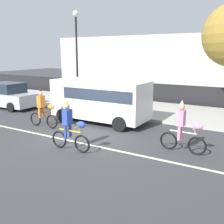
{
  "coord_description": "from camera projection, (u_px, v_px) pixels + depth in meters",
  "views": [
    {
      "loc": [
        6.49,
        -8.44,
        3.51
      ],
      "look_at": [
        0.79,
        1.2,
        1.0
      ],
      "focal_mm": 42.0,
      "sensor_mm": 36.0,
      "label": 1
    }
  ],
  "objects": [
    {
      "name": "sidewalk_curb",
      "position": [
        144.0,
        109.0,
        16.52
      ],
      "size": [
        60.0,
        5.0,
        0.15
      ],
      "primitive_type": "cube",
      "color": "#ADAAA3",
      "rests_on": "ground"
    },
    {
      "name": "parked_van_white",
      "position": [
        101.0,
        98.0,
        13.44
      ],
      "size": [
        5.0,
        2.22,
        2.18
      ],
      "color": "white",
      "rests_on": "ground"
    },
    {
      "name": "parked_car_silver",
      "position": [
        8.0,
        96.0,
        17.25
      ],
      "size": [
        4.1,
        1.92,
        1.64
      ],
      "color": "#B7BABF",
      "rests_on": "ground"
    },
    {
      "name": "street_lamp_post",
      "position": [
        77.0,
        45.0,
        16.0
      ],
      "size": [
        0.36,
        0.36,
        5.86
      ],
      "color": "black",
      "rests_on": "sidewalk_curb"
    },
    {
      "name": "road_centre_line",
      "position": [
        74.0,
        142.0,
        10.66
      ],
      "size": [
        36.0,
        0.14,
        0.01
      ],
      "primitive_type": "cube",
      "color": "beige",
      "rests_on": "ground"
    },
    {
      "name": "parade_cyclist_pink",
      "position": [
        184.0,
        130.0,
        9.36
      ],
      "size": [
        1.72,
        0.5,
        1.92
      ],
      "color": "black",
      "rests_on": "ground"
    },
    {
      "name": "fence_line",
      "position": [
        161.0,
        93.0,
        18.82
      ],
      "size": [
        40.0,
        0.08,
        1.4
      ],
      "primitive_type": "cube",
      "color": "black",
      "rests_on": "ground"
    },
    {
      "name": "ground_plane",
      "position": [
        82.0,
        138.0,
        11.08
      ],
      "size": [
        80.0,
        80.0,
        0.0
      ],
      "primitive_type": "plane",
      "color": "#38383A"
    },
    {
      "name": "parade_cyclist_cobalt",
      "position": [
        70.0,
        128.0,
        9.53
      ],
      "size": [
        1.72,
        0.5,
        1.92
      ],
      "color": "black",
      "rests_on": "ground"
    },
    {
      "name": "building_backdrop",
      "position": [
        200.0,
        63.0,
        25.29
      ],
      "size": [
        28.0,
        8.0,
        5.14
      ],
      "primitive_type": "cube",
      "color": "beige",
      "rests_on": "ground"
    },
    {
      "name": "parade_cyclist_orange",
      "position": [
        43.0,
        110.0,
        12.6
      ],
      "size": [
        1.72,
        0.5,
        1.92
      ],
      "color": "black",
      "rests_on": "ground"
    }
  ]
}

